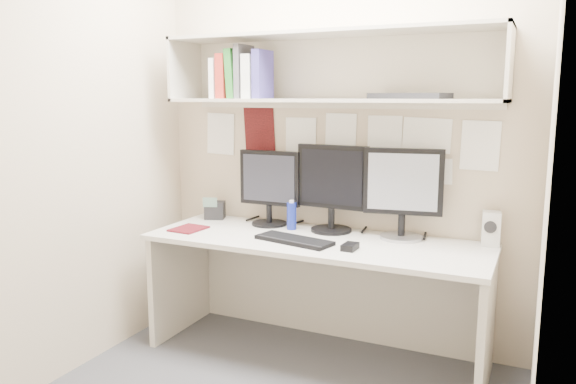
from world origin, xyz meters
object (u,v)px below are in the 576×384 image
at_px(desk, 316,298).
at_px(monitor_center, 332,186).
at_px(speaker, 491,229).
at_px(monitor_left, 270,185).
at_px(desk_phone, 215,210).
at_px(maroon_notebook, 189,229).
at_px(monitor_right, 403,191).
at_px(keyboard, 294,240).

xyz_separation_m(desk, monitor_center, (0.01, 0.22, 0.65)).
distance_m(desk, speaker, 1.08).
distance_m(desk, monitor_left, 0.78).
xyz_separation_m(monitor_left, desk_phone, (-0.42, 0.00, -0.20)).
distance_m(monitor_center, maroon_notebook, 0.94).
bearing_deg(desk, speaker, 15.89).
bearing_deg(maroon_notebook, monitor_right, 19.70).
bearing_deg(desk_phone, keyboard, -45.30).
bearing_deg(keyboard, monitor_left, 146.09).
height_order(monitor_left, monitor_center, monitor_center).
xyz_separation_m(maroon_notebook, desk_phone, (-0.02, 0.35, 0.05)).
height_order(keyboard, maroon_notebook, keyboard).
bearing_deg(maroon_notebook, keyboard, 4.51).
distance_m(speaker, desk_phone, 1.78).
height_order(desk, monitor_left, monitor_left).
relative_size(speaker, maroon_notebook, 0.90).
distance_m(keyboard, maroon_notebook, 0.72).
xyz_separation_m(desk, desk_phone, (-0.83, 0.22, 0.42)).
bearing_deg(keyboard, maroon_notebook, -167.54).
height_order(monitor_right, maroon_notebook, monitor_right).
distance_m(speaker, maroon_notebook, 1.80).
bearing_deg(desk_phone, desk, -35.40).
bearing_deg(keyboard, monitor_right, 44.97).
xyz_separation_m(monitor_right, speaker, (0.49, 0.05, -0.19)).
distance_m(keyboard, speaker, 1.10).
relative_size(desk, monitor_left, 4.16).
distance_m(monitor_center, keyboard, 0.45).
relative_size(desk, desk_phone, 12.71).
xyz_separation_m(desk, speaker, (0.94, 0.27, 0.46)).
distance_m(desk, keyboard, 0.40).
relative_size(monitor_left, maroon_notebook, 2.25).
xyz_separation_m(monitor_left, monitor_center, (0.43, -0.00, 0.02)).
xyz_separation_m(keyboard, speaker, (1.03, 0.39, 0.09)).
bearing_deg(speaker, desk, -171.01).
bearing_deg(speaker, maroon_notebook, -174.31).
bearing_deg(speaker, desk_phone, 174.56).
relative_size(keyboard, speaker, 2.38).
height_order(speaker, maroon_notebook, speaker).
xyz_separation_m(monitor_center, desk_phone, (-0.85, 0.00, -0.22)).
relative_size(desk, monitor_center, 3.75).
bearing_deg(monitor_right, desk_phone, 170.37).
distance_m(monitor_left, keyboard, 0.54).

